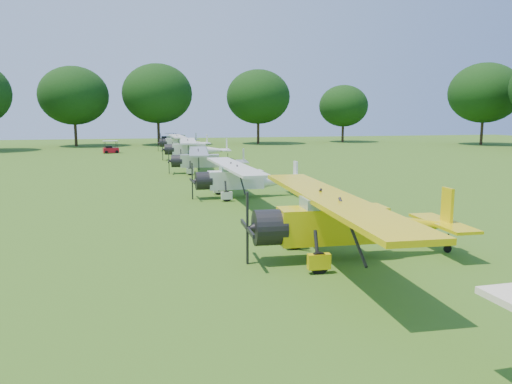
# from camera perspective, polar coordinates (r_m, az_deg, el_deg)

# --- Properties ---
(ground) EXTENTS (160.00, 160.00, 0.00)m
(ground) POSITION_cam_1_polar(r_m,az_deg,el_deg) (26.56, -0.33, -1.75)
(ground) COLOR #345615
(ground) RESTS_ON ground
(tree_belt) EXTENTS (137.36, 130.27, 14.52)m
(tree_belt) POSITION_cam_1_polar(r_m,az_deg,el_deg) (27.48, 7.10, 15.36)
(tree_belt) COLOR black
(tree_belt) RESTS_ON ground
(aircraft_2) EXTENTS (7.66, 12.20, 2.40)m
(aircraft_2) POSITION_cam_1_polar(r_m,az_deg,el_deg) (17.24, 10.52, -2.96)
(aircraft_2) COLOR #DAC109
(aircraft_2) RESTS_ON ground
(aircraft_3) EXTENTS (6.76, 10.74, 2.12)m
(aircraft_3) POSITION_cam_1_polar(r_m,az_deg,el_deg) (29.64, -1.38, 1.79)
(aircraft_3) COLOR silver
(aircraft_3) RESTS_ON ground
(aircraft_4) EXTENTS (6.70, 10.65, 2.09)m
(aircraft_4) POSITION_cam_1_polar(r_m,az_deg,el_deg) (42.01, -5.78, 3.81)
(aircraft_4) COLOR silver
(aircraft_4) RESTS_ON ground
(aircraft_5) EXTENTS (7.42, 11.82, 2.32)m
(aircraft_5) POSITION_cam_1_polar(r_m,az_deg,el_deg) (54.57, -7.09, 5.09)
(aircraft_5) COLOR silver
(aircraft_5) RESTS_ON ground
(aircraft_6) EXTENTS (7.06, 11.20, 2.22)m
(aircraft_6) POSITION_cam_1_polar(r_m,az_deg,el_deg) (68.61, -8.44, 5.77)
(aircraft_6) COLOR silver
(aircraft_6) RESTS_ON ground
(aircraft_7) EXTENTS (6.21, 9.86, 1.94)m
(aircraft_7) POSITION_cam_1_polar(r_m,az_deg,el_deg) (82.03, -8.89, 6.14)
(aircraft_7) COLOR silver
(aircraft_7) RESTS_ON ground
(golf_cart) EXTENTS (2.06, 1.50, 1.59)m
(golf_cart) POSITION_cam_1_polar(r_m,az_deg,el_deg) (66.18, -16.29, 4.74)
(golf_cart) COLOR red
(golf_cart) RESTS_ON ground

